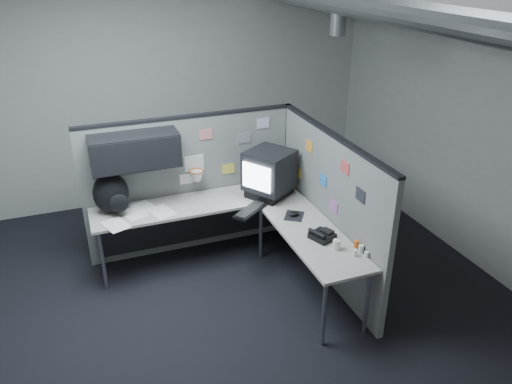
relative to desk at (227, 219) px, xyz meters
name	(u,v)px	position (x,y,z in m)	size (l,w,h in m)	color
room	(293,97)	(0.41, -0.70, 1.48)	(5.62, 5.62, 3.22)	black
partition_back	(177,173)	(-0.40, 0.53, 0.38)	(2.44, 0.42, 1.63)	slate
partition_right	(328,207)	(0.95, -0.49, 0.21)	(0.07, 2.23, 1.63)	slate
desk	(227,219)	(0.00, 0.00, 0.00)	(2.31, 2.11, 0.73)	#AAA499
monitor	(269,173)	(0.56, 0.17, 0.39)	(0.64, 0.64, 0.53)	black
keyboard	(250,211)	(0.21, -0.14, 0.14)	(0.44, 0.39, 0.04)	black
mouse	(294,215)	(0.61, -0.39, 0.13)	(0.28, 0.29, 0.05)	black
phone	(322,235)	(0.67, -0.89, 0.15)	(0.26, 0.27, 0.10)	black
bottles	(359,249)	(0.87, -1.24, 0.15)	(0.14, 0.20, 0.09)	silver
cup	(336,245)	(0.71, -1.11, 0.17)	(0.07, 0.07, 0.10)	silver
papers	(139,214)	(-0.90, 0.22, 0.12)	(0.79, 0.63, 0.01)	white
backpack	(112,194)	(-1.14, 0.36, 0.33)	(0.38, 0.34, 0.45)	black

